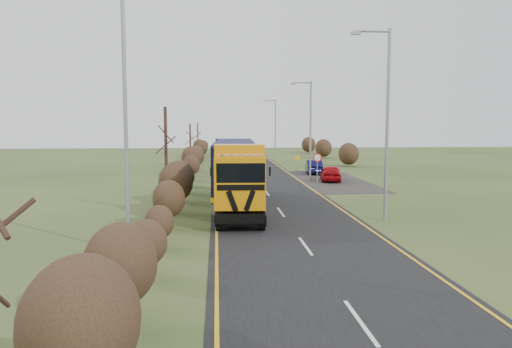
{
  "coord_description": "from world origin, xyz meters",
  "views": [
    {
      "loc": [
        -3.67,
        -24.19,
        5.14
      ],
      "look_at": [
        -1.53,
        2.89,
        2.36
      ],
      "focal_mm": 35.0,
      "sensor_mm": 36.0,
      "label": 1
    }
  ],
  "objects_px": {
    "car_red_hatchback": "(331,173)",
    "car_blue_sedan": "(314,167)",
    "streetlight_near": "(385,116)",
    "speed_sign": "(317,162)",
    "lorry": "(235,170)"
  },
  "relations": [
    {
      "from": "car_red_hatchback",
      "to": "car_blue_sedan",
      "type": "bearing_deg",
      "value": -77.94
    },
    {
      "from": "streetlight_near",
      "to": "speed_sign",
      "type": "bearing_deg",
      "value": 91.42
    },
    {
      "from": "car_red_hatchback",
      "to": "speed_sign",
      "type": "height_order",
      "value": "speed_sign"
    },
    {
      "from": "car_blue_sedan",
      "to": "speed_sign",
      "type": "distance_m",
      "value": 8.98
    },
    {
      "from": "car_red_hatchback",
      "to": "streetlight_near",
      "type": "relative_size",
      "value": 0.43
    },
    {
      "from": "speed_sign",
      "to": "streetlight_near",
      "type": "bearing_deg",
      "value": -88.58
    },
    {
      "from": "car_red_hatchback",
      "to": "car_blue_sedan",
      "type": "height_order",
      "value": "car_red_hatchback"
    },
    {
      "from": "car_blue_sedan",
      "to": "speed_sign",
      "type": "bearing_deg",
      "value": 87.01
    },
    {
      "from": "car_red_hatchback",
      "to": "speed_sign",
      "type": "xyz_separation_m",
      "value": [
        -1.7,
        -2.4,
        1.15
      ]
    },
    {
      "from": "lorry",
      "to": "car_red_hatchback",
      "type": "distance_m",
      "value": 16.03
    },
    {
      "from": "lorry",
      "to": "car_red_hatchback",
      "type": "height_order",
      "value": "lorry"
    },
    {
      "from": "lorry",
      "to": "streetlight_near",
      "type": "height_order",
      "value": "streetlight_near"
    },
    {
      "from": "car_red_hatchback",
      "to": "car_blue_sedan",
      "type": "relative_size",
      "value": 1.0
    },
    {
      "from": "car_red_hatchback",
      "to": "streetlight_near",
      "type": "bearing_deg",
      "value": 95.48
    },
    {
      "from": "speed_sign",
      "to": "car_red_hatchback",
      "type": "bearing_deg",
      "value": 54.76
    }
  ]
}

